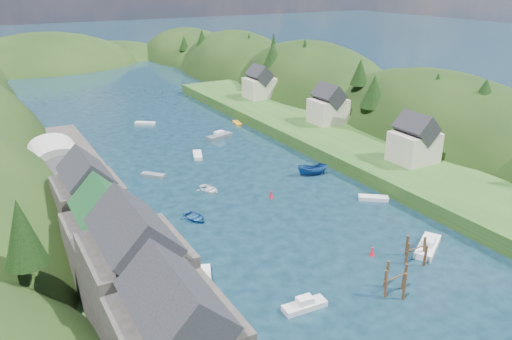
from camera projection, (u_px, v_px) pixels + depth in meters
ground at (199, 153)px, 95.11m from camera, size 600.00×600.00×0.00m
hillside_right at (312, 125)px, 138.85m from camera, size 36.00×245.56×48.00m
far_hills at (77, 88)px, 199.71m from camera, size 103.00×68.00×44.00m
hill_trees at (165, 82)px, 102.48m from camera, size 91.23×150.20×12.56m
quay_left at (115, 251)px, 59.40m from camera, size 12.00×110.00×2.00m
terrace_left_grass at (53, 265)px, 56.07m from camera, size 12.00×110.00×2.50m
quayside_buildings at (126, 266)px, 45.27m from camera, size 8.00×35.84×12.90m
boat_sheds at (63, 170)px, 72.25m from camera, size 7.00×21.00×7.50m
terrace_right at (336, 141)px, 98.19m from camera, size 16.00×120.00×2.40m
right_bank_cottages at (323, 107)px, 104.60m from camera, size 9.00×59.24×8.41m
piling_cluster_near at (395, 282)px, 52.86m from camera, size 3.17×2.96×3.79m
piling_cluster_far at (416, 252)px, 59.00m from camera, size 3.43×3.18×3.32m
channel_buoy_near at (372, 252)px, 60.31m from camera, size 0.70×0.70×1.10m
channel_buoy_far at (271, 195)px, 75.85m from camera, size 0.70×0.70×1.10m
moored_boats at (284, 223)px, 67.03m from camera, size 36.39×90.79×2.35m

